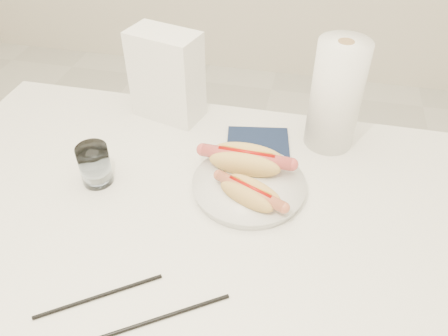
% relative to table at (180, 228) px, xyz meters
% --- Properties ---
extents(table, '(1.20, 0.80, 0.75)m').
position_rel_table_xyz_m(table, '(0.00, 0.00, 0.00)').
color(table, white).
rests_on(table, ground).
extents(plate, '(0.30, 0.30, 0.02)m').
position_rel_table_xyz_m(plate, '(0.13, 0.09, 0.07)').
color(plate, silver).
rests_on(plate, table).
extents(hotdog_left, '(0.20, 0.08, 0.05)m').
position_rel_table_xyz_m(hotdog_left, '(0.12, 0.13, 0.10)').
color(hotdog_left, '#E9B95D').
rests_on(hotdog_left, plate).
extents(hotdog_right, '(0.15, 0.11, 0.04)m').
position_rel_table_xyz_m(hotdog_right, '(0.14, 0.04, 0.10)').
color(hotdog_right, '#DCA956').
rests_on(hotdog_right, plate).
extents(water_glass, '(0.07, 0.07, 0.09)m').
position_rel_table_xyz_m(water_glass, '(-0.20, 0.04, 0.11)').
color(water_glass, silver).
rests_on(water_glass, table).
extents(chopstick_near, '(0.18, 0.13, 0.01)m').
position_rel_table_xyz_m(chopstick_near, '(-0.07, -0.23, 0.06)').
color(chopstick_near, black).
rests_on(chopstick_near, table).
extents(chopstick_far, '(0.19, 0.12, 0.01)m').
position_rel_table_xyz_m(chopstick_far, '(0.05, -0.24, 0.06)').
color(chopstick_far, black).
rests_on(chopstick_far, table).
extents(napkin_box, '(0.19, 0.14, 0.23)m').
position_rel_table_xyz_m(napkin_box, '(-0.12, 0.33, 0.17)').
color(napkin_box, white).
rests_on(napkin_box, table).
extents(navy_napkin, '(0.17, 0.17, 0.01)m').
position_rel_table_xyz_m(navy_napkin, '(0.13, 0.24, 0.06)').
color(navy_napkin, '#111B37').
rests_on(navy_napkin, table).
extents(paper_towel_roll, '(0.13, 0.13, 0.26)m').
position_rel_table_xyz_m(paper_towel_roll, '(0.29, 0.30, 0.19)').
color(paper_towel_roll, white).
rests_on(paper_towel_roll, table).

